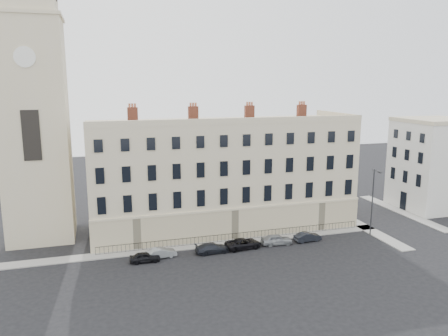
{
  "coord_description": "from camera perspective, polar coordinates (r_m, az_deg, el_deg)",
  "views": [
    {
      "loc": [
        -22.72,
        -45.55,
        20.11
      ],
      "look_at": [
        -6.28,
        10.0,
        8.76
      ],
      "focal_mm": 35.0,
      "sensor_mm": 36.0,
      "label": 1
    }
  ],
  "objects": [
    {
      "name": "car_c",
      "position": [
        53.25,
        -1.54,
        -10.41
      ],
      "size": [
        4.25,
        1.91,
        1.21
      ],
      "primitive_type": "imported",
      "rotation": [
        0.0,
        0.0,
        1.62
      ],
      "color": "black",
      "rests_on": "ground"
    },
    {
      "name": "ground",
      "position": [
        54.73,
        9.48,
        -10.63
      ],
      "size": [
        160.0,
        160.0,
        0.0
      ],
      "primitive_type": "plane",
      "color": "black",
      "rests_on": "ground"
    },
    {
      "name": "railings",
      "position": [
        57.08,
        1.6,
        -8.96
      ],
      "size": [
        35.0,
        0.04,
        0.96
      ],
      "color": "black",
      "rests_on": "ground"
    },
    {
      "name": "streetlamp",
      "position": [
        61.05,
        18.87,
        -3.84
      ],
      "size": [
        0.54,
        1.94,
        9.05
      ],
      "rotation": [
        0.0,
        0.0,
        0.19
      ],
      "color": "#2E2F33",
      "rests_on": "ground"
    },
    {
      "name": "car_d",
      "position": [
        54.62,
        2.53,
        -9.82
      ],
      "size": [
        4.72,
        2.51,
        1.26
      ],
      "primitive_type": "imported",
      "rotation": [
        0.0,
        0.0,
        1.67
      ],
      "color": "black",
      "rests_on": "ground"
    },
    {
      "name": "pavement_terrace",
      "position": [
        55.85,
        -2.24,
        -9.96
      ],
      "size": [
        48.0,
        2.0,
        0.12
      ],
      "primitive_type": "cube",
      "color": "gray",
      "rests_on": "ground"
    },
    {
      "name": "pavement_east_return",
      "position": [
        67.42,
        16.53,
        -6.69
      ],
      "size": [
        2.0,
        24.0,
        0.12
      ],
      "primitive_type": "cube",
      "color": "gray",
      "rests_on": "ground"
    },
    {
      "name": "adjacent_building",
      "position": [
        77.75,
        25.56,
        0.28
      ],
      "size": [
        10.0,
        10.0,
        14.0
      ],
      "primitive_type": "cube",
      "color": "silver",
      "rests_on": "ground"
    },
    {
      "name": "car_a",
      "position": [
        51.48,
        -10.29,
        -11.39
      ],
      "size": [
        3.49,
        1.48,
        1.18
      ],
      "primitive_type": "imported",
      "rotation": [
        0.0,
        0.0,
        1.55
      ],
      "color": "black",
      "rests_on": "ground"
    },
    {
      "name": "car_e",
      "position": [
        56.14,
        6.88,
        -9.26
      ],
      "size": [
        4.07,
        1.92,
        1.35
      ],
      "primitive_type": "imported",
      "rotation": [
        0.0,
        0.0,
        1.49
      ],
      "color": "gray",
      "rests_on": "ground"
    },
    {
      "name": "church_tower",
      "position": [
        60.01,
        -23.74,
        8.78
      ],
      "size": [
        8.0,
        8.13,
        44.0
      ],
      "color": "beige",
      "rests_on": "ground"
    },
    {
      "name": "terrace",
      "position": [
        61.22,
        -0.24,
        -0.81
      ],
      "size": [
        36.22,
        12.22,
        17.0
      ],
      "color": "beige",
      "rests_on": "ground"
    },
    {
      "name": "car_b",
      "position": [
        52.41,
        -8.21,
        -10.91
      ],
      "size": [
        3.7,
        1.69,
        1.18
      ],
      "primitive_type": "imported",
      "rotation": [
        0.0,
        0.0,
        1.7
      ],
      "color": "gray",
      "rests_on": "ground"
    },
    {
      "name": "car_f",
      "position": [
        57.91,
        10.85,
        -8.82
      ],
      "size": [
        3.68,
        1.54,
        1.18
      ],
      "primitive_type": "imported",
      "rotation": [
        0.0,
        0.0,
        1.65
      ],
      "color": "black",
      "rests_on": "ground"
    },
    {
      "name": "pavement_adjacent",
      "position": [
        74.68,
        22.18,
        -5.33
      ],
      "size": [
        2.0,
        20.0,
        0.12
      ],
      "primitive_type": "cube",
      "color": "gray",
      "rests_on": "ground"
    }
  ]
}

